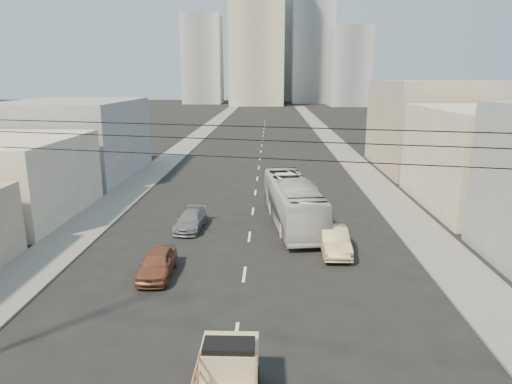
# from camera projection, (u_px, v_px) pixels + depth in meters

# --- Properties ---
(sidewalk_left) EXTENTS (3.50, 180.00, 0.12)m
(sidewalk_left) POSITION_uv_depth(u_px,v_px,m) (195.00, 138.00, 79.29)
(sidewalk_left) COLOR slate
(sidewalk_left) RESTS_ON ground
(sidewalk_right) EXTENTS (3.50, 180.00, 0.12)m
(sidewalk_right) POSITION_uv_depth(u_px,v_px,m) (331.00, 139.00, 78.56)
(sidewalk_right) COLOR slate
(sidewalk_right) RESTS_ON ground
(lane_dashes) EXTENTS (0.15, 104.00, 0.01)m
(lane_dashes) POSITION_uv_depth(u_px,v_px,m) (260.00, 155.00, 62.47)
(lane_dashes) COLOR silver
(lane_dashes) RESTS_ON ground
(flatbed_pickup) EXTENTS (1.95, 4.41, 1.90)m
(flatbed_pickup) POSITION_uv_depth(u_px,v_px,m) (227.00, 381.00, 14.30)
(flatbed_pickup) COLOR tan
(flatbed_pickup) RESTS_ON ground
(city_bus) EXTENTS (4.29, 12.07, 3.29)m
(city_bus) POSITION_uv_depth(u_px,v_px,m) (293.00, 202.00, 32.83)
(city_bus) COLOR beige
(city_bus) RESTS_ON ground
(sedan_brown) EXTENTS (1.79, 4.20, 1.42)m
(sedan_brown) POSITION_uv_depth(u_px,v_px,m) (157.00, 263.00, 24.34)
(sedan_brown) COLOR brown
(sedan_brown) RESTS_ON ground
(sedan_tan) EXTENTS (1.62, 4.60, 1.51)m
(sedan_tan) POSITION_uv_depth(u_px,v_px,m) (334.00, 240.00, 27.61)
(sedan_tan) COLOR tan
(sedan_tan) RESTS_ON ground
(sedan_grey) EXTENTS (2.04, 4.39, 1.24)m
(sedan_grey) POSITION_uv_depth(u_px,v_px,m) (191.00, 221.00, 31.87)
(sedan_grey) COLOR slate
(sedan_grey) RESTS_ON ground
(overhead_wires) EXTENTS (23.01, 5.02, 0.72)m
(overhead_wires) POSITION_uv_depth(u_px,v_px,m) (211.00, 140.00, 10.36)
(overhead_wires) COLOR black
(overhead_wires) RESTS_ON ground
(bldg_right_mid) EXTENTS (11.00, 14.00, 8.00)m
(bldg_right_mid) POSITION_uv_depth(u_px,v_px,m) (496.00, 159.00, 36.66)
(bldg_right_mid) COLOR #B8AB94
(bldg_right_mid) RESTS_ON ground
(bldg_right_far) EXTENTS (12.00, 16.00, 10.00)m
(bldg_right_far) POSITION_uv_depth(u_px,v_px,m) (434.00, 126.00, 51.90)
(bldg_right_far) COLOR gray
(bldg_right_far) RESTS_ON ground
(bldg_left_far) EXTENTS (12.00, 16.00, 8.00)m
(bldg_left_far) POSITION_uv_depth(u_px,v_px,m) (75.00, 139.00, 48.52)
(bldg_left_far) COLOR gray
(bldg_left_far) RESTS_ON ground
(high_rise_tower) EXTENTS (20.00, 20.00, 60.00)m
(high_rise_tower) POSITION_uv_depth(u_px,v_px,m) (257.00, 23.00, 168.65)
(high_rise_tower) COLOR tan
(high_rise_tower) RESTS_ON ground
(midrise_ne) EXTENTS (16.00, 16.00, 40.00)m
(midrise_ne) POSITION_uv_depth(u_px,v_px,m) (312.00, 53.00, 184.95)
(midrise_ne) COLOR gray
(midrise_ne) RESTS_ON ground
(midrise_nw) EXTENTS (15.00, 15.00, 34.00)m
(midrise_nw) POSITION_uv_depth(u_px,v_px,m) (203.00, 60.00, 182.20)
(midrise_nw) COLOR gray
(midrise_nw) RESTS_ON ground
(midrise_back) EXTENTS (18.00, 18.00, 44.00)m
(midrise_back) POSITION_uv_depth(u_px,v_px,m) (282.00, 50.00, 199.37)
(midrise_back) COLOR gray
(midrise_back) RESTS_ON ground
(midrise_east) EXTENTS (14.00, 14.00, 28.00)m
(midrise_east) POSITION_uv_depth(u_px,v_px,m) (349.00, 67.00, 166.66)
(midrise_east) COLOR gray
(midrise_east) RESTS_ON ground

